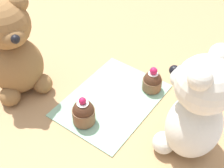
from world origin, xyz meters
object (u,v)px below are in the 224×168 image
Objects in this scene: teddy_bear_tan at (14,52)px; cupcake_near_tan_bear at (84,112)px; cupcake_near_cream_bear at (152,81)px; teddy_bear_cream at (196,109)px.

cupcake_near_tan_bear is (-0.01, 0.20, -0.08)m from teddy_bear_tan.
cupcake_near_tan_bear reaches higher than cupcake_near_cream_bear.
cupcake_near_tan_bear is at bearing -20.96° from cupcake_near_cream_bear.
teddy_bear_tan reaches higher than teddy_bear_cream.
cupcake_near_cream_bear is 0.19m from cupcake_near_tan_bear.
cupcake_near_cream_bear is at bearing -122.40° from teddy_bear_cream.
cupcake_near_cream_bear is at bearing -32.66° from teddy_bear_tan.
teddy_bear_cream is 0.98× the size of teddy_bear_tan.
teddy_bear_cream reaches higher than cupcake_near_cream_bear.
teddy_bear_cream reaches higher than cupcake_near_tan_bear.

